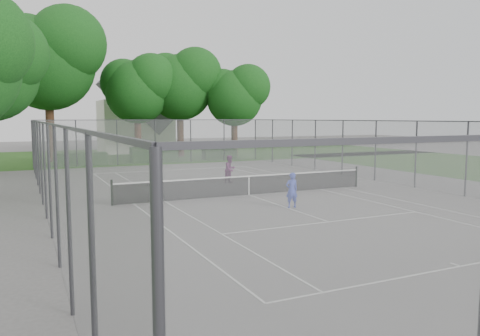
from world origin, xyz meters
name	(u,v)px	position (x,y,z in m)	size (l,w,h in m)	color
ground	(249,195)	(0.00, 0.00, 0.00)	(120.00, 120.00, 0.00)	#63615F
grass_far	(132,155)	(0.00, 26.00, 0.00)	(60.00, 20.00, 0.00)	#224B15
court_markings	(249,195)	(0.00, 0.00, 0.01)	(11.03, 23.83, 0.01)	silver
tennis_net	(249,184)	(0.00, 0.00, 0.51)	(12.87, 0.10, 1.10)	black
perimeter_fence	(249,157)	(0.00, 0.00, 1.81)	(18.08, 34.08, 3.52)	#38383D
tree_far_left	(49,55)	(-7.36, 22.20, 8.74)	(8.85, 8.08, 12.72)	#3A2115
tree_far_midleft	(138,87)	(0.03, 22.75, 6.45)	(6.53, 5.96, 9.39)	#3A2115
tree_far_midright	(181,82)	(4.07, 22.73, 6.99)	(7.08, 6.46, 10.17)	#3A2115
tree_far_right	(235,94)	(8.59, 20.34, 5.91)	(5.99, 5.47, 8.61)	#3A2115
hedge_left	(81,159)	(-5.62, 18.01, 0.49)	(3.92, 1.18, 0.98)	#1C4215
hedge_mid	(154,154)	(0.38, 18.89, 0.61)	(3.90, 1.11, 1.23)	#1C4215
hedge_right	(219,154)	(6.21, 18.58, 0.45)	(2.99, 1.09, 0.90)	#1C4215
house	(135,118)	(1.44, 30.46, 3.65)	(7.28, 5.64, 9.06)	white
girl_player	(292,190)	(0.20, -3.55, 0.72)	(0.53, 0.35, 1.45)	#3344C0
woman_player	(230,169)	(0.87, 4.16, 0.78)	(0.76, 0.59, 1.57)	#622056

